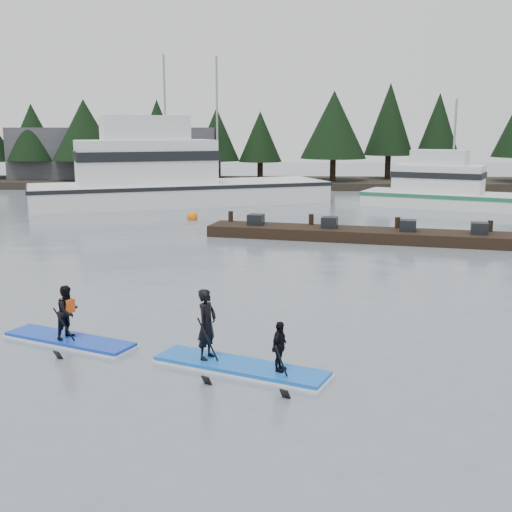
{
  "coord_description": "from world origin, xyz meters",
  "views": [
    {
      "loc": [
        0.81,
        -13.51,
        5.03
      ],
      "look_at": [
        0.0,
        6.0,
        1.1
      ],
      "focal_mm": 45.0,
      "sensor_mm": 36.0,
      "label": 1
    }
  ],
  "objects_px": {
    "paddleboard_solo": "(68,325)",
    "fishing_boat_medium": "(455,200)",
    "fishing_boat_large": "(173,192)",
    "paddleboard_duo": "(236,349)",
    "floating_dock": "(373,235)"
  },
  "relations": [
    {
      "from": "paddleboard_solo",
      "to": "fishing_boat_medium",
      "type": "bearing_deg",
      "value": 83.02
    },
    {
      "from": "fishing_boat_large",
      "to": "paddleboard_duo",
      "type": "relative_size",
      "value": 5.22
    },
    {
      "from": "floating_dock",
      "to": "paddleboard_duo",
      "type": "relative_size",
      "value": 3.97
    },
    {
      "from": "fishing_boat_medium",
      "to": "paddleboard_duo",
      "type": "xyz_separation_m",
      "value": [
        -11.89,
        -28.2,
        -0.06
      ]
    },
    {
      "from": "fishing_boat_large",
      "to": "paddleboard_solo",
      "type": "xyz_separation_m",
      "value": [
        2.26,
        -27.89,
        -0.39
      ]
    },
    {
      "from": "fishing_boat_medium",
      "to": "floating_dock",
      "type": "distance_m",
      "value": 14.09
    },
    {
      "from": "floating_dock",
      "to": "paddleboard_solo",
      "type": "distance_m",
      "value": 17.01
    },
    {
      "from": "fishing_boat_medium",
      "to": "paddleboard_solo",
      "type": "relative_size",
      "value": 3.64
    },
    {
      "from": "fishing_boat_large",
      "to": "paddleboard_solo",
      "type": "bearing_deg",
      "value": -107.0
    },
    {
      "from": "fishing_boat_medium",
      "to": "paddleboard_duo",
      "type": "distance_m",
      "value": 30.6
    },
    {
      "from": "fishing_boat_medium",
      "to": "floating_dock",
      "type": "relative_size",
      "value": 0.82
    },
    {
      "from": "floating_dock",
      "to": "paddleboard_duo",
      "type": "bearing_deg",
      "value": -94.75
    },
    {
      "from": "floating_dock",
      "to": "paddleboard_duo",
      "type": "height_order",
      "value": "paddleboard_duo"
    },
    {
      "from": "floating_dock",
      "to": "paddleboard_solo",
      "type": "bearing_deg",
      "value": -109.59
    },
    {
      "from": "fishing_boat_large",
      "to": "paddleboard_duo",
      "type": "height_order",
      "value": "fishing_boat_large"
    }
  ]
}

